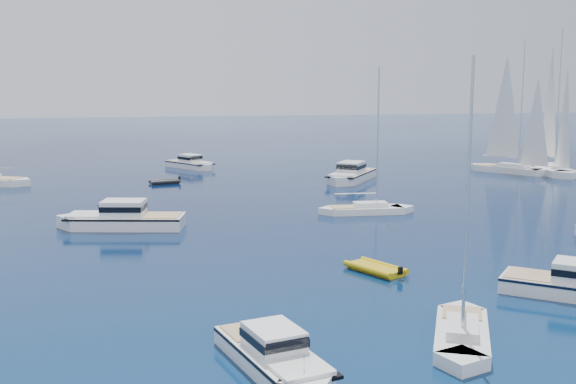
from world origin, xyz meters
TOP-DOWN VIEW (x-y plane):
  - ground at (0.00, 0.00)m, footprint 400.00×400.00m
  - motor_cruiser_near at (-5.31, -5.04)m, footprint 4.54×8.76m
  - motor_cruiser_centre at (-12.12, 24.68)m, footprint 11.36×5.60m
  - motor_cruiser_distant at (13.42, 46.26)m, footprint 9.06×10.94m
  - motor_cruiser_horizon at (-3.94, 62.45)m, footprint 7.27×8.96m
  - sailboat_fore at (3.49, -3.72)m, footprint 5.94×9.06m
  - sailboat_centre at (8.92, 26.66)m, footprint 9.17×2.98m
  - sailboat_sails_r at (35.53, 49.48)m, footprint 9.16×11.13m
  - sailboat_sails_far at (40.11, 47.74)m, footprint 5.21×13.02m
  - tender_yellow at (3.46, 8.14)m, footprint 3.77×4.63m
  - tender_grey_far at (-7.91, 48.59)m, footprint 3.87×2.71m

SIDE VIEW (x-z plane):
  - ground at x=0.00m, z-range 0.00..0.00m
  - motor_cruiser_near at x=-5.31m, z-range -1.10..1.10m
  - motor_cruiser_centre at x=-12.12m, z-range -1.43..1.43m
  - motor_cruiser_distant at x=13.42m, z-range -1.44..1.44m
  - motor_cruiser_horizon at x=-3.94m, z-range -1.18..1.18m
  - sailboat_fore at x=3.49m, z-range -6.56..6.56m
  - sailboat_centre at x=8.92m, z-range -6.63..6.63m
  - sailboat_sails_r at x=35.53m, z-range -8.48..8.48m
  - sailboat_sails_far at x=40.11m, z-range -9.30..9.30m
  - tender_yellow at x=3.46m, z-range -0.47..0.47m
  - tender_grey_far at x=-7.91m, z-range -0.47..0.47m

